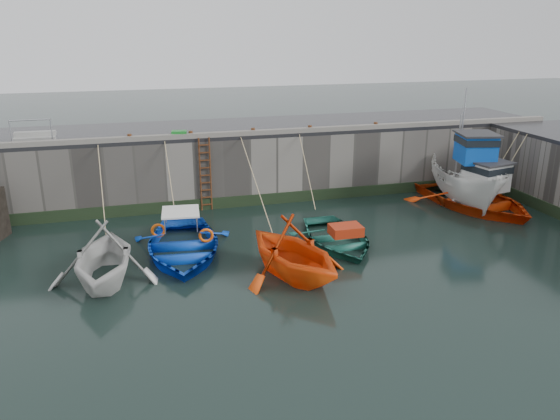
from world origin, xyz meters
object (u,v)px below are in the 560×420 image
object	(u,v)px
boat_far_white	(467,182)
boat_near_blacktrim	(292,275)
bollard_d	(310,128)
boat_near_navy	(337,243)
fish_crate	(179,134)
bollard_a	(130,137)
boat_near_blue	(183,253)
boat_far_orange	(474,198)
ladder	(205,175)
bollard_e	(376,125)
bollard_b	(191,134)
bollard_c	(253,131)
boat_near_white	(106,280)

from	to	relation	value
boat_far_white	boat_near_blacktrim	bearing A→B (deg)	-138.74
bollard_d	boat_near_navy	bearing A→B (deg)	-97.23
fish_crate	bollard_a	xyz separation A→B (m)	(-2.03, -0.05, -0.02)
boat_near_blue	boat_far_orange	bearing A→B (deg)	13.94
ladder	bollard_e	xyz separation A→B (m)	(8.00, 0.34, 1.71)
boat_near_blacktrim	bollard_b	bearing A→B (deg)	86.38
boat_far_white	fish_crate	world-z (taller)	boat_far_white
boat_far_orange	bollard_e	size ratio (longest dim) A/B	24.89
boat_near_blue	bollard_a	xyz separation A→B (m)	(-1.48, 4.95, 3.30)
boat_far_orange	bollard_e	world-z (taller)	boat_far_orange
boat_far_orange	boat_near_blue	bearing A→B (deg)	177.19
boat_near_navy	bollard_c	bearing A→B (deg)	109.65
boat_near_blue	bollard_d	world-z (taller)	bollard_d
boat_near_blue	boat_near_navy	distance (m)	5.65
bollard_e	bollard_c	bearing A→B (deg)	180.00
boat_far_orange	bollard_a	bearing A→B (deg)	157.02
boat_near_white	bollard_e	world-z (taller)	bollard_e
boat_near_white	boat_near_blacktrim	xyz separation A→B (m)	(5.81, -1.21, 0.00)
boat_near_white	bollard_a	xyz separation A→B (m)	(1.10, 6.47, 3.30)
boat_near_navy	fish_crate	xyz separation A→B (m)	(-5.08, 5.53, 3.32)
boat_near_blacktrim	bollard_a	bearing A→B (deg)	101.84
bollard_b	bollard_e	world-z (taller)	same
boat_near_navy	bollard_b	distance (m)	7.88
boat_near_navy	bollard_d	world-z (taller)	bollard_d
bollard_c	boat_near_navy	bearing A→B (deg)	-70.83
boat_near_navy	bollard_e	world-z (taller)	bollard_e
boat_near_blacktrim	boat_near_navy	distance (m)	3.25
boat_near_navy	bollard_e	xyz separation A→B (m)	(3.90, 5.48, 3.30)
boat_near_blue	boat_near_blacktrim	distance (m)	4.23
boat_near_blue	boat_near_navy	world-z (taller)	boat_near_blue
boat_near_blue	bollard_b	distance (m)	6.03
boat_far_orange	boat_near_blacktrim	bearing A→B (deg)	-165.81
boat_far_white	boat_near_white	bearing A→B (deg)	-152.42
boat_far_orange	bollard_d	world-z (taller)	boat_far_orange
ladder	bollard_d	xyz separation A→B (m)	(4.80, 0.34, 1.71)
ladder	boat_far_orange	world-z (taller)	boat_far_orange
boat_near_blacktrim	boat_near_navy	xyz separation A→B (m)	(2.39, 2.20, 0.00)
ladder	boat_far_white	world-z (taller)	boat_far_white
boat_far_orange	bollard_c	bearing A→B (deg)	150.78
boat_near_blacktrim	fish_crate	xyz separation A→B (m)	(-2.69, 7.73, 3.32)
bollard_a	bollard_b	size ratio (longest dim) A/B	1.00
boat_near_navy	bollard_a	world-z (taller)	bollard_a
boat_near_blue	fish_crate	bearing A→B (deg)	89.34
bollard_b	bollard_c	size ratio (longest dim) A/B	1.00
ladder	boat_near_blacktrim	size ratio (longest dim) A/B	0.73
ladder	bollard_b	world-z (taller)	bollard_b
boat_near_white	boat_near_blue	size ratio (longest dim) A/B	0.79
boat_far_orange	ladder	bearing A→B (deg)	155.64
boat_near_navy	bollard_d	size ratio (longest dim) A/B	15.98
bollard_c	boat_far_orange	bearing A→B (deg)	-18.04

